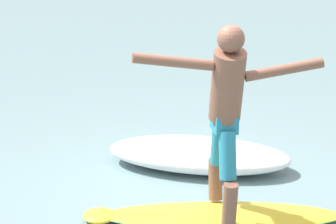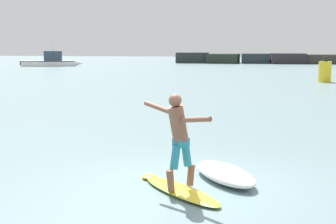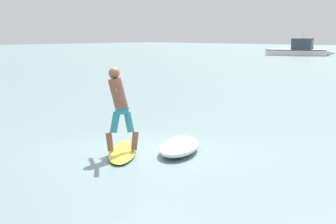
{
  "view_description": "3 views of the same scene",
  "coord_description": "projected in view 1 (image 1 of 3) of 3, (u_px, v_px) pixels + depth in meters",
  "views": [
    {
      "loc": [
        -5.1,
        -4.7,
        3.37
      ],
      "look_at": [
        0.39,
        0.56,
        0.67
      ],
      "focal_mm": 85.0,
      "sensor_mm": 36.0,
      "label": 1
    },
    {
      "loc": [
        1.16,
        -8.81,
        2.72
      ],
      "look_at": [
        -0.57,
        1.06,
        1.28
      ],
      "focal_mm": 50.0,
      "sensor_mm": 36.0,
      "label": 2
    },
    {
      "loc": [
        8.67,
        -8.39,
        2.58
      ],
      "look_at": [
        0.28,
        0.53,
        0.84
      ],
      "focal_mm": 60.0,
      "sensor_mm": 36.0,
      "label": 3
    }
  ],
  "objects": [
    {
      "name": "ground_plane",
      "position": [
        182.0,
        201.0,
        7.66
      ],
      "size": [
        200.0,
        200.0,
        0.0
      ],
      "primitive_type": "plane",
      "color": "slate"
    },
    {
      "name": "surfboard",
      "position": [
        217.0,
        216.0,
        7.26
      ],
      "size": [
        1.95,
        2.01,
        0.23
      ],
      "color": "yellow",
      "rests_on": "ground"
    },
    {
      "name": "surfer",
      "position": [
        226.0,
        105.0,
        6.83
      ],
      "size": [
        1.39,
        1.05,
        1.77
      ],
      "color": "brown",
      "rests_on": "surfboard"
    },
    {
      "name": "wave_foam_at_tail",
      "position": [
        199.0,
        155.0,
        8.36
      ],
      "size": [
        1.71,
        2.06,
        0.29
      ],
      "color": "white",
      "rests_on": "ground"
    }
  ]
}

